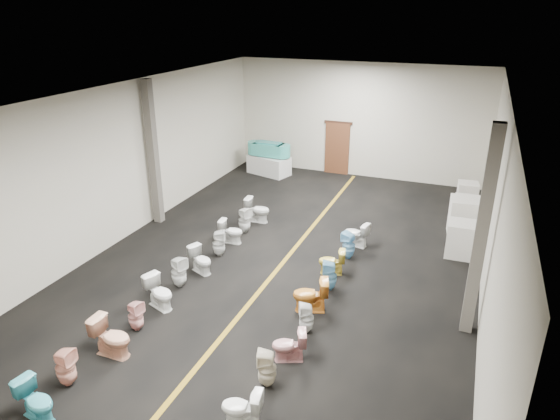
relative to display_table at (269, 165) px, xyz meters
The scene contains 37 objects.
floor 7.60m from the display_table, 63.78° to the right, with size 16.00×16.00×0.00m, color black.
ceiling 8.63m from the display_table, 63.78° to the right, with size 16.00×16.00×0.00m, color black.
wall_back 4.02m from the display_table, 19.62° to the left, with size 10.00×10.00×0.00m, color #BEB7A2.
wall_front 15.29m from the display_table, 77.24° to the right, with size 10.00×10.00×0.00m, color #BEB7A2.
wall_left 7.25m from the display_table, 103.61° to the right, with size 16.00×16.00×0.00m, color #BEB7A2.
wall_right 10.93m from the display_table, 39.17° to the right, with size 16.00×16.00×0.00m, color #BEB7A2.
aisle_stripe 7.59m from the display_table, 63.78° to the right, with size 0.12×15.60×0.01m, color #8A6714.
back_door 2.87m from the display_table, 23.98° to the left, with size 1.00×0.10×2.10m, color #562D19.
door_frame 3.29m from the display_table, 24.17° to the left, with size 1.15×0.08×0.10m, color #331C11.
column_left 6.26m from the display_table, 103.54° to the right, with size 0.25×0.25×4.50m, color #59544C.
column_right 11.75m from the display_table, 45.71° to the right, with size 0.25×0.25×4.50m, color #59544C.
display_table is the anchor object (origin of this frame).
bathtub 0.69m from the display_table, 116.57° to the left, with size 1.86×0.74×0.55m.
appliance_crate_a 9.09m from the display_table, 31.43° to the right, with size 0.76×0.76×0.98m, color silver.
appliance_crate_b 8.44m from the display_table, 23.21° to the right, with size 0.85×0.85×1.17m, color silver.
appliance_crate_c 8.06m from the display_table, 15.86° to the right, with size 0.73×0.73×0.83m, color silver.
appliance_crate_d 7.82m from the display_table, ahead, with size 0.65×0.65×0.93m, color silver.
toilet_left_0 13.70m from the display_table, 83.59° to the right, with size 0.41×0.71×0.73m, color #3FA7B5.
toilet_left_1 12.87m from the display_table, 83.79° to the right, with size 0.35×0.36×0.78m, color #EFA68F.
toilet_left_2 11.91m from the display_table, 82.21° to the right, with size 0.46×0.81×0.82m, color #E4A483.
toilet_left_3 11.05m from the display_table, 82.00° to the right, with size 0.32×0.32×0.70m, color #EAA7A2.
toilet_left_4 10.12m from the display_table, 81.43° to the right, with size 0.43×0.76×0.77m, color white.
toilet_left_5 9.18m from the display_table, 81.09° to the right, with size 0.37×0.37×0.81m, color silver.
toilet_left_6 8.38m from the display_table, 79.27° to the right, with size 0.39×0.69×0.71m, color silver.
toilet_left_7 7.40m from the display_table, 77.93° to the right, with size 0.34×0.35×0.76m, color silver.
toilet_left_8 6.54m from the display_table, 76.85° to the right, with size 0.39×0.69×0.71m, color white.
toilet_left_9 5.78m from the display_table, 74.54° to the right, with size 0.37×0.37×0.81m, color silver.
toilet_left_10 4.92m from the display_table, 71.39° to the right, with size 0.45×0.78×0.80m, color silver.
toilet_right_1 13.37m from the display_table, 69.05° to the right, with size 0.39×0.69×0.70m, color white.
toilet_right_2 12.43m from the display_table, 67.28° to the right, with size 0.34×0.34×0.75m, color beige.
toilet_right_3 11.74m from the display_table, 65.21° to the right, with size 0.38×0.66×0.68m, color #D08E8F.
toilet_right_4 10.85m from the display_table, 62.93° to the right, with size 0.31×0.32×0.69m, color silver.
toilet_right_5 10.07m from the display_table, 61.78° to the right, with size 0.45×0.79×0.81m, color orange.
toilet_right_6 9.25m from the display_table, 57.94° to the right, with size 0.35×0.35×0.77m, color #6CACCB.
toilet_right_7 8.50m from the display_table, 56.13° to the right, with size 0.38×0.67×0.68m, color gold.
toilet_right_8 7.80m from the display_table, 50.86° to the right, with size 0.35×0.35×0.77m, color #7CBEE5.
toilet_right_9 7.18m from the display_table, 46.60° to the right, with size 0.41×0.72×0.73m, color white.
Camera 1 is at (4.35, -11.32, 6.46)m, focal length 32.00 mm.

